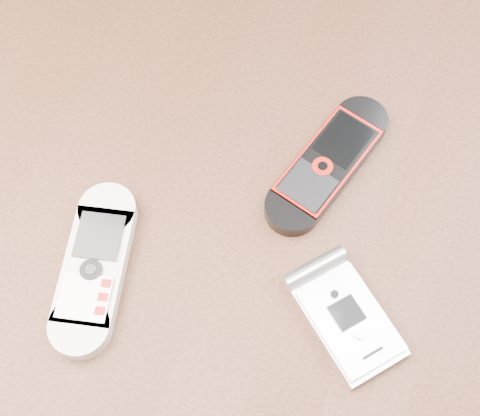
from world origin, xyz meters
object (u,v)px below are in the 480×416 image
Objects in this scene: nokia_black_red at (328,163)px; motorola_razr at (347,319)px; table at (235,261)px; nokia_white at (95,267)px.

nokia_black_red is 1.47× the size of motorola_razr.
table is 12.35× the size of motorola_razr.
nokia_white is 0.20m from nokia_black_red.
nokia_black_red is (0.06, 0.06, 0.11)m from table.
table is 8.39× the size of nokia_black_red.
table is 0.16m from nokia_white.
nokia_black_red and motorola_razr have the same top height.
nokia_white is 0.96× the size of nokia_black_red.
motorola_razr is at bearing -28.24° from table.
motorola_razr is (0.11, -0.06, 0.11)m from table.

